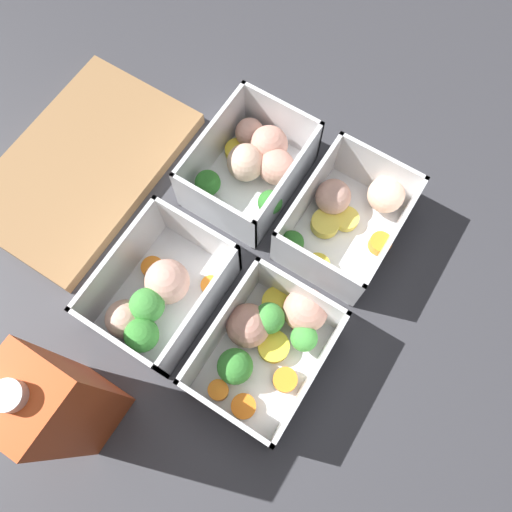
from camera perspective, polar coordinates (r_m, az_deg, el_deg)
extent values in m
plane|color=#38383D|center=(0.60, 0.00, -0.86)|extent=(4.00, 4.00, 0.00)
cube|color=white|center=(0.57, 0.87, -11.55)|extent=(0.15, 0.11, 0.00)
cube|color=white|center=(0.53, 6.02, -14.00)|extent=(0.15, 0.01, 0.08)
cube|color=white|center=(0.54, -3.99, -7.95)|extent=(0.15, 0.01, 0.08)
cube|color=white|center=(0.53, -3.51, -17.68)|extent=(0.01, 0.11, 0.08)
cube|color=white|center=(0.55, 5.01, -4.50)|extent=(0.00, 0.11, 0.08)
cylinder|color=#519448|center=(0.57, 1.45, -7.60)|extent=(0.01, 0.01, 0.02)
sphere|color=#42933D|center=(0.54, 1.51, -7.12)|extent=(0.03, 0.03, 0.03)
cylinder|color=orange|center=(0.56, -4.33, -15.05)|extent=(0.03, 0.03, 0.02)
cylinder|color=#519448|center=(0.57, 5.35, -9.65)|extent=(0.01, 0.01, 0.01)
sphere|color=#42933D|center=(0.55, 5.51, -9.31)|extent=(0.03, 0.03, 0.03)
cylinder|color=orange|center=(0.56, -1.43, -16.80)|extent=(0.03, 0.03, 0.01)
sphere|color=tan|center=(0.55, -0.91, -7.96)|extent=(0.07, 0.07, 0.05)
cylinder|color=#49883F|center=(0.56, -2.33, -12.74)|extent=(0.01, 0.01, 0.01)
sphere|color=#388433|center=(0.54, -2.41, -12.48)|extent=(0.04, 0.04, 0.04)
cylinder|color=yellow|center=(0.57, 2.57, -5.46)|extent=(0.04, 0.04, 0.02)
sphere|color=tan|center=(0.55, 5.67, -6.17)|extent=(0.07, 0.07, 0.05)
cylinder|color=orange|center=(0.56, 3.34, -13.95)|extent=(0.03, 0.03, 0.01)
cylinder|color=yellow|center=(0.56, 2.02, -10.31)|extent=(0.05, 0.05, 0.01)
cube|color=white|center=(0.62, 9.77, 2.79)|extent=(0.15, 0.11, 0.00)
cube|color=white|center=(0.59, 14.90, 1.48)|extent=(0.15, 0.01, 0.08)
cube|color=white|center=(0.59, 5.78, 6.72)|extent=(0.15, 0.01, 0.08)
cube|color=white|center=(0.56, 6.75, -1.69)|extent=(0.00, 0.11, 0.08)
cube|color=white|center=(0.62, 13.59, 9.33)|extent=(0.01, 0.11, 0.08)
sphere|color=beige|center=(0.62, 14.64, 6.81)|extent=(0.06, 0.06, 0.05)
cylinder|color=#DBC647|center=(0.62, 10.27, 4.17)|extent=(0.03, 0.03, 0.01)
cylinder|color=#DBC647|center=(0.61, 7.91, 3.70)|extent=(0.04, 0.04, 0.01)
cylinder|color=orange|center=(0.61, 13.98, 1.40)|extent=(0.04, 0.04, 0.02)
sphere|color=#D19E8C|center=(0.61, 8.80, 6.71)|extent=(0.06, 0.06, 0.04)
cylinder|color=#407A37|center=(0.59, 3.98, 0.90)|extent=(0.01, 0.01, 0.01)
sphere|color=#2D7228|center=(0.58, 4.10, 1.53)|extent=(0.03, 0.03, 0.03)
cylinder|color=yellow|center=(0.59, 6.97, -1.20)|extent=(0.04, 0.04, 0.01)
cube|color=white|center=(0.59, -10.23, -4.52)|extent=(0.15, 0.11, 0.00)
cube|color=white|center=(0.55, -6.28, -6.50)|extent=(0.15, 0.01, 0.08)
cube|color=white|center=(0.58, -15.11, -0.74)|extent=(0.15, 0.01, 0.08)
cube|color=white|center=(0.55, -15.31, -9.69)|extent=(0.01, 0.11, 0.08)
cube|color=white|center=(0.57, -6.58, 2.41)|extent=(0.00, 0.11, 0.08)
cylinder|color=#49883F|center=(0.58, -12.49, -9.21)|extent=(0.01, 0.01, 0.02)
sphere|color=#388433|center=(0.56, -12.95, -8.78)|extent=(0.04, 0.04, 0.04)
sphere|color=#D19E8C|center=(0.57, -14.75, -6.97)|extent=(0.06, 0.06, 0.04)
sphere|color=#D19E8C|center=(0.57, -10.14, -2.89)|extent=(0.06, 0.06, 0.05)
cylinder|color=#519448|center=(0.58, -11.89, -6.10)|extent=(0.01, 0.01, 0.02)
sphere|color=#42933D|center=(0.56, -12.36, -5.52)|extent=(0.04, 0.04, 0.04)
cylinder|color=orange|center=(0.60, -11.72, -1.32)|extent=(0.03, 0.03, 0.01)
cylinder|color=orange|center=(0.58, -5.18, -3.40)|extent=(0.03, 0.03, 0.01)
cube|color=white|center=(0.64, -0.77, 8.74)|extent=(0.15, 0.11, 0.00)
cube|color=white|center=(0.60, 3.61, 7.93)|extent=(0.15, 0.01, 0.08)
cube|color=white|center=(0.63, -5.08, 12.57)|extent=(0.15, 0.01, 0.08)
cube|color=white|center=(0.58, -4.72, 4.99)|extent=(0.00, 0.11, 0.08)
cube|color=white|center=(0.64, 2.84, 15.13)|extent=(0.01, 0.11, 0.08)
cylinder|color=#407A37|center=(0.61, 1.57, 5.37)|extent=(0.01, 0.01, 0.02)
sphere|color=#2D7228|center=(0.59, 1.62, 6.15)|extent=(0.03, 0.03, 0.03)
cylinder|color=#407A37|center=(0.63, -5.38, 7.48)|extent=(0.01, 0.01, 0.02)
sphere|color=#2D7228|center=(0.61, -5.54, 8.32)|extent=(0.03, 0.03, 0.03)
sphere|color=tan|center=(0.64, 1.48, 12.59)|extent=(0.06, 0.06, 0.05)
sphere|color=beige|center=(0.62, -1.18, 10.64)|extent=(0.05, 0.05, 0.05)
sphere|color=tan|center=(0.62, 2.35, 10.16)|extent=(0.06, 0.06, 0.04)
sphere|color=#D19E8C|center=(0.65, -0.72, 13.93)|extent=(0.05, 0.05, 0.04)
cylinder|color=yellow|center=(0.65, -2.14, 11.94)|extent=(0.04, 0.04, 0.01)
cube|color=#D14C1E|center=(0.50, -21.40, -15.48)|extent=(0.07, 0.07, 0.19)
cylinder|color=white|center=(0.41, -26.40, -14.10)|extent=(0.02, 0.02, 0.01)
cube|color=olive|center=(0.68, -19.11, 9.76)|extent=(0.28, 0.18, 0.02)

